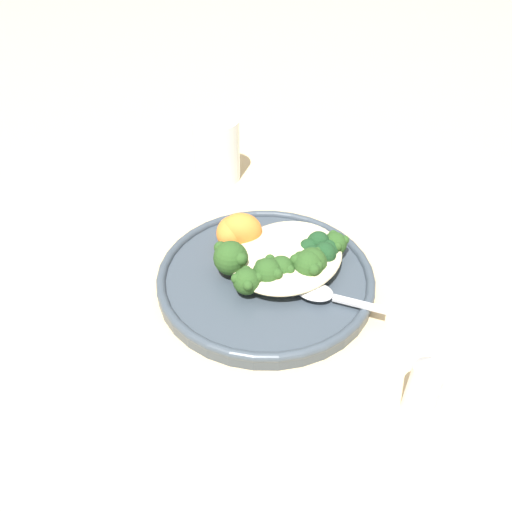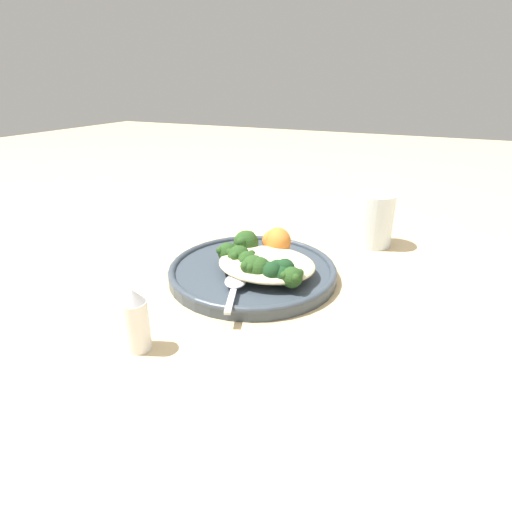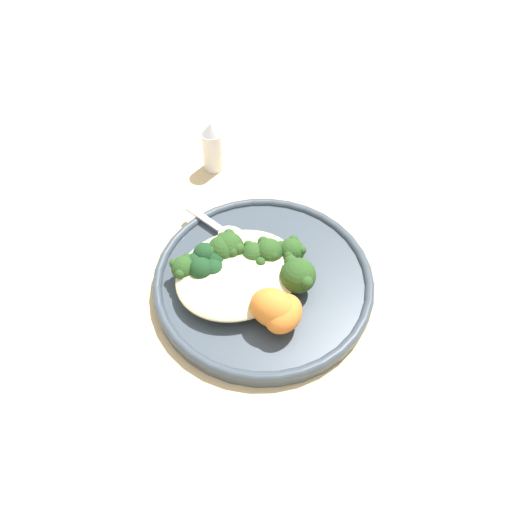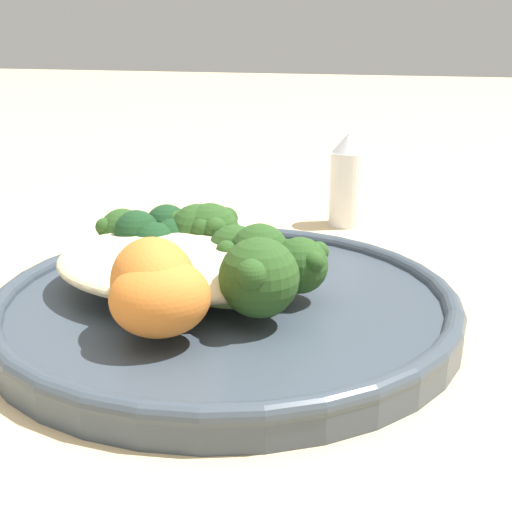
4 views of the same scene
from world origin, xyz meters
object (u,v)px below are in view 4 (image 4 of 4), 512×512
object	(u,v)px
broccoli_stalk_0	(253,278)
broccoli_stalk_5	(193,241)
sweet_potato_chunk_0	(154,283)
quinoa_mound	(184,260)
salt_shaker	(347,180)
spoon	(245,243)
broccoli_stalk_3	(219,259)
kale_tuft	(156,236)
broccoli_stalk_7	(133,245)
plate	(226,306)
sweet_potato_chunk_1	(160,298)
broccoli_stalk_4	(204,241)
broccoli_stalk_1	(277,269)
broccoli_stalk_2	(246,259)
broccoli_stalk_6	(159,253)

from	to	relation	value
broccoli_stalk_0	broccoli_stalk_5	size ratio (longest dim) A/B	0.78
sweet_potato_chunk_0	broccoli_stalk_5	bearing A→B (deg)	96.18
quinoa_mound	broccoli_stalk_0	xyz separation A→B (m)	(0.05, -0.04, 0.01)
salt_shaker	spoon	bearing A→B (deg)	-108.82
broccoli_stalk_5	salt_shaker	size ratio (longest dim) A/B	1.39
broccoli_stalk_3	broccoli_stalk_5	world-z (taller)	broccoli_stalk_5
kale_tuft	broccoli_stalk_7	bearing A→B (deg)	-139.80
plate	broccoli_stalk_0	world-z (taller)	broccoli_stalk_0
quinoa_mound	sweet_potato_chunk_0	xyz separation A→B (m)	(0.01, -0.07, 0.01)
broccoli_stalk_7	salt_shaker	world-z (taller)	salt_shaker
spoon	salt_shaker	size ratio (longest dim) A/B	1.34
sweet_potato_chunk_1	salt_shaker	world-z (taller)	salt_shaker
broccoli_stalk_4	broccoli_stalk_0	bearing A→B (deg)	-139.64
plate	broccoli_stalk_1	distance (m)	0.04
broccoli_stalk_0	broccoli_stalk_2	size ratio (longest dim) A/B	1.03
broccoli_stalk_0	broccoli_stalk_6	bearing A→B (deg)	155.63
sweet_potato_chunk_1	kale_tuft	bearing A→B (deg)	112.33
quinoa_mound	broccoli_stalk_3	bearing A→B (deg)	4.72
sweet_potato_chunk_1	spoon	xyz separation A→B (m)	(0.01, 0.15, -0.02)
broccoli_stalk_0	broccoli_stalk_4	distance (m)	0.08
kale_tuft	salt_shaker	world-z (taller)	salt_shaker
sweet_potato_chunk_1	salt_shaker	distance (m)	0.31
broccoli_stalk_5	broccoli_stalk_7	size ratio (longest dim) A/B	1.14
plate	sweet_potato_chunk_1	xyz separation A→B (m)	(-0.01, -0.07, 0.03)
quinoa_mound	sweet_potato_chunk_1	xyz separation A→B (m)	(0.02, -0.08, 0.01)
plate	broccoli_stalk_0	xyz separation A→B (m)	(0.02, -0.03, 0.03)
broccoli_stalk_5	sweet_potato_chunk_1	size ratio (longest dim) A/B	2.23
broccoli_stalk_2	sweet_potato_chunk_1	bearing A→B (deg)	-145.95
sweet_potato_chunk_1	broccoli_stalk_4	bearing A→B (deg)	95.67
broccoli_stalk_6	broccoli_stalk_4	bearing A→B (deg)	-83.03
sweet_potato_chunk_0	salt_shaker	world-z (taller)	salt_shaker
broccoli_stalk_5	broccoli_stalk_3	bearing A→B (deg)	-135.48
broccoli_stalk_3	broccoli_stalk_4	distance (m)	0.03
broccoli_stalk_6	salt_shaker	bearing A→B (deg)	-49.12
broccoli_stalk_6	sweet_potato_chunk_0	xyz separation A→B (m)	(0.03, -0.08, 0.01)
broccoli_stalk_7	broccoli_stalk_2	bearing A→B (deg)	-141.75
quinoa_mound	broccoli_stalk_2	size ratio (longest dim) A/B	1.81
quinoa_mound	broccoli_stalk_7	xyz separation A→B (m)	(-0.04, 0.02, 0.00)
broccoli_stalk_1	sweet_potato_chunk_0	distance (m)	0.08
kale_tuft	spoon	world-z (taller)	kale_tuft
broccoli_stalk_6	broccoli_stalk_3	bearing A→B (deg)	-126.14
kale_tuft	spoon	distance (m)	0.07
broccoli_stalk_3	kale_tuft	world-z (taller)	kale_tuft
broccoli_stalk_3	sweet_potato_chunk_0	distance (m)	0.07
broccoli_stalk_2	sweet_potato_chunk_0	bearing A→B (deg)	-153.48
salt_shaker	plate	bearing A→B (deg)	-100.81
plate	broccoli_stalk_5	bearing A→B (deg)	132.18
broccoli_stalk_0	broccoli_stalk_4	bearing A→B (deg)	136.74
spoon	salt_shaker	distance (m)	0.16
plate	quinoa_mound	world-z (taller)	quinoa_mound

